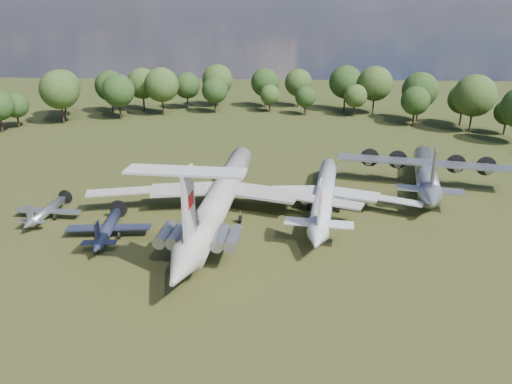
# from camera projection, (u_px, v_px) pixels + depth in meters

# --- Properties ---
(ground) EXTENTS (300.00, 300.00, 0.00)m
(ground) POSITION_uv_depth(u_px,v_px,m) (225.00, 212.00, 83.08)
(ground) COLOR #203B13
(ground) RESTS_ON ground
(il62_airliner) EXTENTS (49.48, 61.84, 5.73)m
(il62_airliner) POSITION_uv_depth(u_px,v_px,m) (221.00, 200.00, 80.30)
(il62_airliner) COLOR silver
(il62_airliner) RESTS_ON ground
(tu104_jet) EXTENTS (37.45, 46.53, 4.26)m
(tu104_jet) POSITION_uv_depth(u_px,v_px,m) (324.00, 197.00, 83.43)
(tu104_jet) COLOR silver
(tu104_jet) RESTS_ON ground
(an12_transport) EXTENTS (39.69, 42.64, 4.81)m
(an12_transport) POSITION_uv_depth(u_px,v_px,m) (426.00, 176.00, 92.73)
(an12_transport) COLOR #A5A7AD
(an12_transport) RESTS_ON ground
(small_prop_west) EXTENTS (13.79, 17.80, 2.45)m
(small_prop_west) POSITION_uv_depth(u_px,v_px,m) (108.00, 230.00, 73.42)
(small_prop_west) COLOR black
(small_prop_west) RESTS_ON ground
(small_prop_northwest) EXTENTS (11.46, 15.02, 2.10)m
(small_prop_northwest) POSITION_uv_depth(u_px,v_px,m) (47.00, 213.00, 79.88)
(small_prop_northwest) COLOR #ADB0B5
(small_prop_northwest) RESTS_ON ground
(person_on_il62) EXTENTS (0.79, 0.61, 1.92)m
(person_on_il62) POSITION_uv_depth(u_px,v_px,m) (197.00, 218.00, 64.08)
(person_on_il62) COLOR #8B5E46
(person_on_il62) RESTS_ON il62_airliner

